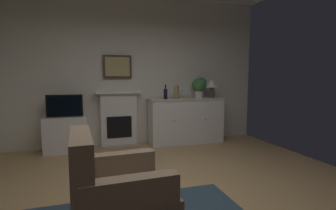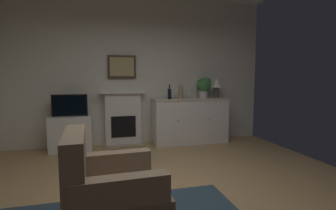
% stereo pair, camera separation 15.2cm
% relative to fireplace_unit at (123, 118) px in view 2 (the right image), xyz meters
% --- Properties ---
extents(ground_plane, '(5.39, 5.52, 0.10)m').
position_rel_fireplace_unit_xyz_m(ground_plane, '(0.33, -2.60, -0.60)').
color(ground_plane, tan).
rests_on(ground_plane, ground).
extents(wall_rear, '(5.39, 0.06, 2.98)m').
position_rel_fireplace_unit_xyz_m(wall_rear, '(0.33, 0.13, 0.94)').
color(wall_rear, silver).
rests_on(wall_rear, ground_plane).
extents(fireplace_unit, '(0.87, 0.30, 1.10)m').
position_rel_fireplace_unit_xyz_m(fireplace_unit, '(0.00, 0.00, 0.00)').
color(fireplace_unit, white).
rests_on(fireplace_unit, ground_plane).
extents(framed_picture, '(0.55, 0.04, 0.45)m').
position_rel_fireplace_unit_xyz_m(framed_picture, '(-0.00, 0.05, 1.02)').
color(framed_picture, '#473323').
extents(sideboard_cabinet, '(1.56, 0.49, 0.93)m').
position_rel_fireplace_unit_xyz_m(sideboard_cabinet, '(1.36, -0.18, -0.08)').
color(sideboard_cabinet, white).
rests_on(sideboard_cabinet, ground_plane).
extents(table_lamp, '(0.26, 0.26, 0.40)m').
position_rel_fireplace_unit_xyz_m(table_lamp, '(1.95, -0.18, 0.66)').
color(table_lamp, '#4C4742').
rests_on(table_lamp, sideboard_cabinet).
extents(wine_bottle, '(0.08, 0.08, 0.29)m').
position_rel_fireplace_unit_xyz_m(wine_bottle, '(0.91, -0.22, 0.49)').
color(wine_bottle, black).
rests_on(wine_bottle, sideboard_cabinet).
extents(wine_glass_left, '(0.07, 0.07, 0.16)m').
position_rel_fireplace_unit_xyz_m(wine_glass_left, '(1.29, -0.15, 0.50)').
color(wine_glass_left, silver).
rests_on(wine_glass_left, sideboard_cabinet).
extents(wine_glass_center, '(0.07, 0.07, 0.16)m').
position_rel_fireplace_unit_xyz_m(wine_glass_center, '(1.40, -0.14, 0.50)').
color(wine_glass_center, silver).
rests_on(wine_glass_center, sideboard_cabinet).
extents(vase_decorative, '(0.11, 0.11, 0.28)m').
position_rel_fireplace_unit_xyz_m(vase_decorative, '(1.14, -0.23, 0.52)').
color(vase_decorative, '#9E7F5B').
rests_on(vase_decorative, sideboard_cabinet).
extents(tv_cabinet, '(0.75, 0.42, 0.65)m').
position_rel_fireplace_unit_xyz_m(tv_cabinet, '(-0.98, -0.16, -0.22)').
color(tv_cabinet, white).
rests_on(tv_cabinet, ground_plane).
extents(tv_set, '(0.62, 0.07, 0.40)m').
position_rel_fireplace_unit_xyz_m(tv_set, '(-0.98, -0.19, 0.30)').
color(tv_set, black).
rests_on(tv_set, tv_cabinet).
extents(potted_plant_small, '(0.30, 0.30, 0.43)m').
position_rel_fireplace_unit_xyz_m(potted_plant_small, '(1.68, -0.13, 0.64)').
color(potted_plant_small, beige).
rests_on(potted_plant_small, sideboard_cabinet).
extents(armchair, '(0.85, 0.81, 0.92)m').
position_rel_fireplace_unit_xyz_m(armchair, '(-0.36, -3.00, -0.17)').
color(armchair, '#8C7259').
rests_on(armchair, ground_plane).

